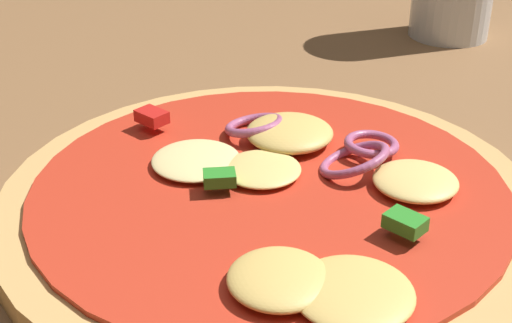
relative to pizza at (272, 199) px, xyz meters
name	(u,v)px	position (x,y,z in m)	size (l,w,h in m)	color
dining_table	(221,297)	(-0.04, -0.03, -0.03)	(1.33, 1.05, 0.03)	brown
pizza	(272,199)	(0.00, 0.00, 0.00)	(0.27, 0.27, 0.03)	tan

